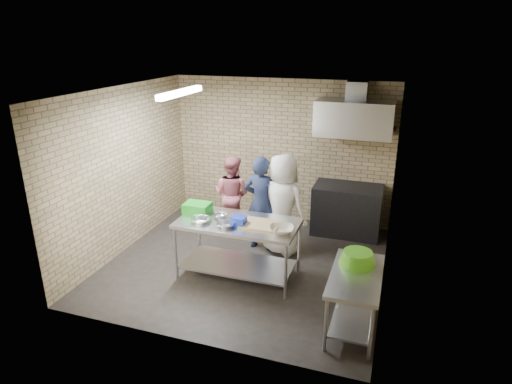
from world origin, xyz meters
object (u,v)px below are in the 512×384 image
bottle_green (382,123)px  woman_pink (232,194)px  stove (347,210)px  man_navy (261,203)px  side_counter (354,301)px  green_basin (357,258)px  bottle_red (358,121)px  prep_table (238,249)px  blue_tub (239,221)px  green_crate (197,208)px  woman_white (283,205)px

bottle_green → woman_pink: bottle_green is taller
stove → man_navy: size_ratio=0.74×
side_counter → woman_pink: (-2.45, 2.17, 0.34)m
green_basin → bottle_red: bearing=97.9°
bottle_green → man_navy: 2.49m
prep_table → blue_tub: (0.05, -0.10, 0.51)m
side_counter → bottle_green: bottle_green is taller
stove → bottle_red: 1.60m
green_crate → woman_white: size_ratio=0.23×
green_crate → side_counter: bearing=-18.6°
side_counter → woman_pink: bearing=138.5°
man_navy → bottle_green: bearing=-138.4°
green_crate → green_basin: 2.53m
woman_pink → man_navy: bearing=154.3°
woman_white → woman_pink: bearing=-3.1°
blue_tub → green_basin: (1.71, -0.37, -0.11)m
green_basin → stove: bearing=99.8°
bottle_green → bottle_red: bearing=180.0°
blue_tub → woman_pink: size_ratio=0.14×
woman_white → green_basin: bearing=155.1°
side_counter → stove: (-0.45, 2.75, 0.08)m
green_basin → woman_white: 1.96m
stove → woman_white: (-0.91, -1.08, 0.39)m
stove → bottle_green: size_ratio=8.00×
prep_table → bottle_green: size_ratio=11.77×
blue_tub → stove: bearing=59.0°
prep_table → bottle_green: 3.29m
stove → bottle_red: bottle_red is taller
prep_table → woman_pink: size_ratio=1.23×
blue_tub → woman_pink: bearing=114.8°
side_counter → woman_pink: woman_pink is taller
woman_white → man_navy: bearing=18.3°
side_counter → man_navy: bearing=135.9°
green_crate → blue_tub: size_ratio=2.00×
stove → man_navy: bearing=-140.8°
blue_tub → woman_white: bearing=70.7°
bottle_red → man_navy: bottle_red is taller
green_crate → green_basin: bearing=-13.4°
bottle_red → bottle_green: size_ratio=1.20×
bottle_red → bottle_green: 0.40m
stove → bottle_green: bottle_green is taller
bottle_red → man_navy: (-1.35, -1.30, -1.22)m
man_navy → woman_white: (0.38, -0.02, 0.04)m
bottle_red → stove: bearing=-101.8°
prep_table → side_counter: bearing=-21.9°
green_crate → bottle_red: size_ratio=2.18×
green_basin → woman_white: bearing=133.4°
prep_table → green_crate: 0.88m
side_counter → prep_table: bearing=158.1°
bottle_red → woman_pink: 2.57m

